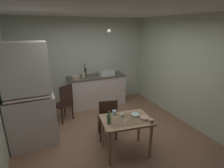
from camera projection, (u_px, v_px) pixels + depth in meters
name	position (u px, v px, depth m)	size (l,w,h in m)	color
ground_plane	(111.00, 136.00, 3.95)	(5.19, 5.19, 0.00)	#89634A
wall_back	(83.00, 62.00, 5.41)	(4.13, 0.10, 2.64)	silver
wall_right	(187.00, 71.00, 4.33)	(0.10, 4.29, 2.64)	silver
ceiling_slab	(110.00, 7.00, 3.12)	(4.13, 4.29, 0.10)	white
hutch_cabinet	(30.00, 100.00, 3.44)	(0.91, 0.58, 2.10)	silver
counter_cabinet	(97.00, 90.00, 5.47)	(1.72, 0.64, 0.94)	silver
sink_basin	(106.00, 72.00, 5.42)	(0.44, 0.34, 0.15)	white
hand_pump	(85.00, 71.00, 5.18)	(0.05, 0.27, 0.39)	#232328
mixing_bowl_counter	(76.00, 77.00, 5.02)	(0.23, 0.23, 0.10)	tan
stoneware_crock	(83.00, 75.00, 5.15)	(0.12, 0.12, 0.14)	beige
dining_table	(126.00, 125.00, 3.29)	(0.99, 0.76, 0.72)	tan
chair_far_side	(108.00, 118.00, 3.74)	(0.48, 0.48, 0.94)	#332116
chair_by_counter	(64.00, 103.00, 4.48)	(0.54, 0.54, 1.00)	#361B19
serving_bowl_wide	(145.00, 118.00, 3.25)	(0.18, 0.18, 0.04)	tan
soup_bowl_small	(135.00, 115.00, 3.36)	(0.16, 0.16, 0.04)	#ADD1C1
teacup_mint	(122.00, 115.00, 3.33)	(0.06, 0.06, 0.06)	#ADD1C1
mug_dark	(151.00, 121.00, 3.12)	(0.09, 0.09, 0.07)	tan
teacup_cream	(114.00, 112.00, 3.42)	(0.08, 0.08, 0.08)	#9EB2C6
glass_bottle	(109.00, 119.00, 3.08)	(0.07, 0.07, 0.24)	#4C7F56
table_knife	(108.00, 119.00, 3.24)	(0.21, 0.02, 0.01)	silver
teaspoon_near_bowl	(125.00, 121.00, 3.19)	(0.15, 0.02, 0.01)	beige
pendant_bulb	(109.00, 31.00, 3.59)	(0.08, 0.08, 0.08)	#F9EFCC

